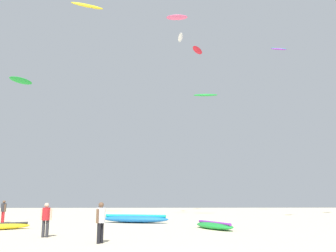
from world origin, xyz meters
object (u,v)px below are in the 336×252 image
Objects in this scene: person_right at (3,210)px; kite_grounded_far at (1,226)px; kite_grounded_near at (135,219)px; person_midground at (46,217)px; kite_grounded_mid at (214,225)px; person_left at (101,210)px; kite_aloft_2 at (197,50)px; kite_aloft_3 at (279,49)px; person_foreground at (101,219)px; kite_aloft_7 at (21,81)px; kite_aloft_5 at (205,95)px; kite_aloft_8 at (87,6)px; kite_aloft_4 at (180,37)px; kite_aloft_6 at (177,17)px.

kite_grounded_far is (2.58, -6.44, -0.83)m from person_right.
kite_grounded_far is at bearing -144.43° from kite_grounded_near.
person_midground reaches higher than kite_grounded_mid.
person_midground is 1.09× the size of person_left.
kite_aloft_2 is (18.39, 19.60, 22.51)m from person_right.
person_right is 40.83m from kite_aloft_3.
person_foreground is 42.67m from kite_aloft_3.
person_left is at bearing -52.25° from person_foreground.
kite_grounded_mid is at bearing -43.75° from kite_aloft_7.
kite_aloft_3 is at bearing 60.08° from kite_grounded_mid.
kite_aloft_8 is (-13.67, 0.42, 10.91)m from kite_aloft_5.
kite_aloft_8 is (-12.02, 14.87, 23.88)m from kite_grounded_mid.
kite_aloft_5 is at bearing -81.13° from person_foreground.
kite_aloft_7 is at bearing 136.25° from kite_grounded_mid.
kite_grounded_mid is 1.71× the size of kite_aloft_3.
person_midground is 0.55× the size of kite_aloft_2.
kite_aloft_5 is 23.76m from kite_aloft_7.
kite_grounded_mid is 13.59m from kite_grounded_far.
kite_aloft_5 reaches higher than person_foreground.
person_midground is 12.83m from person_right.
kite_grounded_far is at bearing -116.79° from person_right.
kite_aloft_7 is (-7.55, 20.25, 16.41)m from kite_grounded_far.
kite_aloft_4 is at bearing -118.96° from person_left.
kite_aloft_7 reaches higher than person_midground.
kite_grounded_near is 26.84m from kite_aloft_7.
kite_aloft_3 is 27.20m from kite_aloft_8.
kite_aloft_3 is (13.66, 23.73, 22.65)m from kite_grounded_mid.
kite_aloft_6 reaches higher than person_right.
kite_grounded_mid is (6.23, 7.06, -0.82)m from person_foreground.
kite_aloft_6 is 11.64m from kite_aloft_8.
kite_grounded_near is at bearing -42.50° from kite_aloft_7.
kite_aloft_2 is at bearing 13.92° from kite_aloft_7.
kite_aloft_3 reaches higher than kite_grounded_near.
kite_aloft_4 is at bearing 9.38° from kite_aloft_8.
kite_aloft_2 reaches higher than kite_aloft_4.
kite_aloft_7 is at bearing 137.50° from kite_grounded_near.
kite_grounded_far is (-13.59, -0.01, -0.02)m from kite_grounded_mid.
kite_aloft_4 is 8.64m from kite_aloft_5.
kite_aloft_8 is (-11.06, -1.83, 2.99)m from kite_aloft_4.
kite_grounded_far is at bearing -138.93° from kite_aloft_3.
person_midground is at bearing -110.90° from kite_aloft_2.
person_foreground is 0.44× the size of kite_grounded_mid.
person_left is 0.39× the size of kite_grounded_mid.
kite_aloft_3 is 35.53m from kite_aloft_7.
person_midground is 0.76× the size of kite_aloft_6.
person_midground is at bearing -82.41° from kite_aloft_8.
kite_aloft_7 reaches higher than kite_grounded_mid.
person_right reaches higher than person_midground.
person_right is 0.43× the size of kite_grounded_mid.
kite_grounded_mid is at bearing -80.94° from kite_aloft_6.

